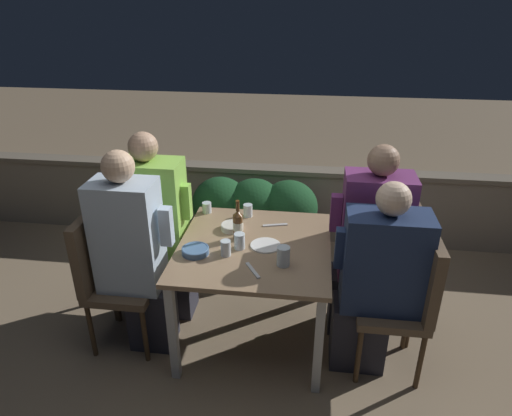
% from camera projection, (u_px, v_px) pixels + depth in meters
% --- Properties ---
extents(ground_plane, '(16.00, 16.00, 0.00)m').
position_uv_depth(ground_plane, '(255.00, 333.00, 3.16)').
color(ground_plane, '#847056').
extents(parapet_wall, '(9.00, 0.18, 0.70)m').
position_uv_depth(parapet_wall, '(274.00, 202.00, 4.27)').
color(parapet_wall, gray).
rests_on(parapet_wall, ground_plane).
extents(dining_table, '(0.95, 0.99, 0.71)m').
position_uv_depth(dining_table, '(254.00, 256.00, 2.89)').
color(dining_table, '#937556').
rests_on(dining_table, ground_plane).
extents(planter_hedge, '(1.08, 0.47, 0.72)m').
position_uv_depth(planter_hedge, '(254.00, 215.00, 3.94)').
color(planter_hedge, brown).
rests_on(planter_hedge, ground_plane).
extents(chair_left_near, '(0.42, 0.41, 0.93)m').
position_uv_depth(chair_left_near, '(107.00, 270.00, 2.89)').
color(chair_left_near, brown).
rests_on(chair_left_near, ground_plane).
extents(person_blue_shirt, '(0.48, 0.26, 1.35)m').
position_uv_depth(person_blue_shirt, '(135.00, 254.00, 2.81)').
color(person_blue_shirt, '#282833').
rests_on(person_blue_shirt, ground_plane).
extents(chair_left_far, '(0.42, 0.41, 0.93)m').
position_uv_depth(chair_left_far, '(131.00, 243.00, 3.20)').
color(chair_left_far, brown).
rests_on(chair_left_far, ground_plane).
extents(person_green_blouse, '(0.52, 0.26, 1.35)m').
position_uv_depth(person_green_blouse, '(156.00, 228.00, 3.12)').
color(person_green_blouse, '#282833').
rests_on(person_green_blouse, ground_plane).
extents(chair_right_near, '(0.42, 0.41, 0.93)m').
position_uv_depth(chair_right_near, '(410.00, 293.00, 2.66)').
color(chair_right_near, brown).
rests_on(chair_right_near, ground_plane).
extents(person_navy_jumper, '(0.52, 0.26, 1.24)m').
position_uv_depth(person_navy_jumper, '(376.00, 281.00, 2.66)').
color(person_navy_jumper, '#282833').
rests_on(person_navy_jumper, ground_plane).
extents(chair_right_far, '(0.42, 0.41, 0.93)m').
position_uv_depth(chair_right_far, '(397.00, 262.00, 2.96)').
color(chair_right_far, brown).
rests_on(chair_right_far, ground_plane).
extents(person_purple_stripe, '(0.50, 0.26, 1.34)m').
position_uv_depth(person_purple_stripe, '(368.00, 244.00, 2.93)').
color(person_purple_stripe, '#282833').
rests_on(person_purple_stripe, ground_plane).
extents(beer_bottle, '(0.06, 0.06, 0.27)m').
position_uv_depth(beer_bottle, '(238.00, 224.00, 2.88)').
color(beer_bottle, brown).
rests_on(beer_bottle, dining_table).
extents(plate_0, '(0.19, 0.19, 0.01)m').
position_uv_depth(plate_0, '(266.00, 245.00, 2.84)').
color(plate_0, white).
rests_on(plate_0, dining_table).
extents(bowl_0, '(0.15, 0.15, 0.04)m').
position_uv_depth(bowl_0, '(232.00, 226.00, 3.03)').
color(bowl_0, silver).
rests_on(bowl_0, dining_table).
extents(bowl_1, '(0.17, 0.17, 0.04)m').
position_uv_depth(bowl_1, '(195.00, 250.00, 2.75)').
color(bowl_1, '#4C709E').
rests_on(bowl_1, dining_table).
extents(glass_cup_0, '(0.08, 0.08, 0.12)m').
position_uv_depth(glass_cup_0, '(283.00, 256.00, 2.62)').
color(glass_cup_0, silver).
rests_on(glass_cup_0, dining_table).
extents(glass_cup_1, '(0.06, 0.06, 0.09)m').
position_uv_depth(glass_cup_1, '(248.00, 210.00, 3.20)').
color(glass_cup_1, silver).
rests_on(glass_cup_1, dining_table).
extents(glass_cup_2, '(0.06, 0.06, 0.10)m').
position_uv_depth(glass_cup_2, '(226.00, 248.00, 2.73)').
color(glass_cup_2, silver).
rests_on(glass_cup_2, dining_table).
extents(glass_cup_3, '(0.07, 0.07, 0.08)m').
position_uv_depth(glass_cup_3, '(207.00, 208.00, 3.26)').
color(glass_cup_3, silver).
rests_on(glass_cup_3, dining_table).
extents(glass_cup_4, '(0.07, 0.07, 0.10)m').
position_uv_depth(glass_cup_4, '(239.00, 241.00, 2.80)').
color(glass_cup_4, silver).
rests_on(glass_cup_4, dining_table).
extents(fork_0, '(0.11, 0.16, 0.01)m').
position_uv_depth(fork_0, '(253.00, 270.00, 2.59)').
color(fork_0, silver).
rests_on(fork_0, dining_table).
extents(fork_1, '(0.17, 0.06, 0.01)m').
position_uv_depth(fork_1, '(275.00, 225.00, 3.09)').
color(fork_1, silver).
rests_on(fork_1, dining_table).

